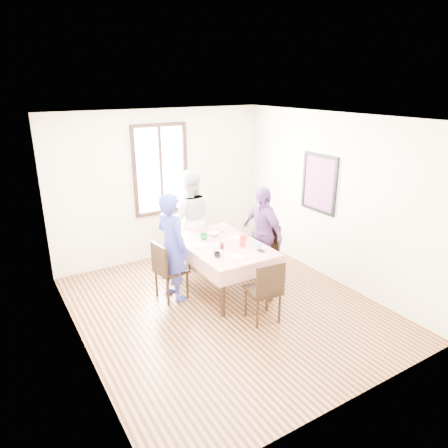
{
  "coord_description": "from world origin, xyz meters",
  "views": [
    {
      "loc": [
        -2.76,
        -4.49,
        3.13
      ],
      "look_at": [
        0.26,
        0.48,
        1.1
      ],
      "focal_mm": 32.82,
      "sensor_mm": 36.0,
      "label": 1
    }
  ],
  "objects": [
    {
      "name": "tablecloth",
      "position": [
        0.26,
        0.53,
        0.76
      ],
      "size": [
        1.09,
        1.68,
        0.01
      ],
      "primitive_type": "cube",
      "color": "#620002",
      "rests_on": "dining_table"
    },
    {
      "name": "chair_far",
      "position": [
        0.26,
        1.6,
        0.46
      ],
      "size": [
        0.47,
        0.47,
        0.91
      ],
      "primitive_type": "cube",
      "rotation": [
        0.0,
        0.0,
        3.28
      ],
      "color": "black",
      "rests_on": "ground"
    },
    {
      "name": "window_pane",
      "position": [
        0.0,
        2.24,
        1.65
      ],
      "size": [
        0.9,
        0.02,
        1.5
      ],
      "primitive_type": "cube",
      "color": "white",
      "rests_on": "back_wall"
    },
    {
      "name": "person_far",
      "position": [
        0.26,
        1.58,
        0.86
      ],
      "size": [
        1.03,
        0.94,
        1.72
      ],
      "primitive_type": "imported",
      "rotation": [
        0.0,
        0.0,
        2.72
      ],
      "color": "beige",
      "rests_on": "ground"
    },
    {
      "name": "chair_right",
      "position": [
        1.07,
        0.58,
        0.46
      ],
      "size": [
        0.42,
        0.42,
        0.91
      ],
      "primitive_type": "cube",
      "rotation": [
        0.0,
        0.0,
        1.58
      ],
      "color": "black",
      "rests_on": "ground"
    },
    {
      "name": "jam_jar",
      "position": [
        0.15,
        0.37,
        0.8
      ],
      "size": [
        0.06,
        0.06,
        0.08
      ],
      "primitive_type": "cylinder",
      "color": "black",
      "rests_on": "tablecloth"
    },
    {
      "name": "ground",
      "position": [
        0.0,
        0.0,
        0.0
      ],
      "size": [
        4.5,
        4.5,
        0.0
      ],
      "primitive_type": "plane",
      "color": "black",
      "rests_on": "ground"
    },
    {
      "name": "flower_bunch",
      "position": [
        0.26,
        0.6,
        0.94
      ],
      "size": [
        0.09,
        0.09,
        0.1
      ],
      "primitive_type": null,
      "color": "yellow",
      "rests_on": "flower_vase"
    },
    {
      "name": "plate_near",
      "position": [
        0.18,
        -0.0,
        0.77
      ],
      "size": [
        0.2,
        0.2,
        0.01
      ],
      "primitive_type": "cylinder",
      "color": "white",
      "rests_on": "tablecloth"
    },
    {
      "name": "plate_right",
      "position": [
        0.57,
        0.66,
        0.77
      ],
      "size": [
        0.2,
        0.2,
        0.01
      ],
      "primitive_type": "cylinder",
      "color": "white",
      "rests_on": "tablecloth"
    },
    {
      "name": "serving_bowl",
      "position": [
        0.33,
        0.93,
        0.79
      ],
      "size": [
        0.25,
        0.25,
        0.05
      ],
      "primitive_type": "imported",
      "rotation": [
        0.0,
        0.0,
        0.28
      ],
      "color": "white",
      "rests_on": "tablecloth"
    },
    {
      "name": "butter_tub",
      "position": [
        0.62,
        0.1,
        0.79
      ],
      "size": [
        0.12,
        0.12,
        0.06
      ],
      "primitive_type": "cylinder",
      "color": "white",
      "rests_on": "tablecloth"
    },
    {
      "name": "window_frame",
      "position": [
        0.0,
        2.23,
        1.65
      ],
      "size": [
        1.02,
        0.06,
        1.62
      ],
      "primitive_type": "cube",
      "color": "black",
      "rests_on": "back_wall"
    },
    {
      "name": "smartphone",
      "position": [
        0.6,
        -0.0,
        0.77
      ],
      "size": [
        0.07,
        0.15,
        0.01
      ],
      "primitive_type": "cube",
      "color": "black",
      "rests_on": "tablecloth"
    },
    {
      "name": "right_wall",
      "position": [
        2.0,
        0.0,
        1.35
      ],
      "size": [
        0.0,
        4.5,
        4.5
      ],
      "primitive_type": "plane",
      "rotation": [
        1.57,
        0.0,
        -1.57
      ],
      "color": "beige",
      "rests_on": "ground"
    },
    {
      "name": "drinking_glass",
      "position": [
        -0.0,
        0.31,
        0.82
      ],
      "size": [
        0.08,
        0.08,
        0.11
      ],
      "primitive_type": "cylinder",
      "color": "silver",
      "rests_on": "tablecloth"
    },
    {
      "name": "art_poster",
      "position": [
        1.98,
        0.3,
        1.55
      ],
      "size": [
        0.04,
        0.76,
        0.96
      ],
      "primitive_type": "cube",
      "color": "red",
      "rests_on": "right_wall"
    },
    {
      "name": "dining_table",
      "position": [
        0.26,
        0.53,
        0.38
      ],
      "size": [
        0.97,
        1.56,
        0.75
      ],
      "primitive_type": "cube",
      "color": "black",
      "rests_on": "ground"
    },
    {
      "name": "person_left",
      "position": [
        -0.53,
        0.68,
        0.83
      ],
      "size": [
        0.51,
        0.67,
        1.65
      ],
      "primitive_type": "imported",
      "rotation": [
        0.0,
        0.0,
        1.78
      ],
      "color": "#303497",
      "rests_on": "ground"
    },
    {
      "name": "mug_green",
      "position": [
        0.1,
        0.85,
        0.81
      ],
      "size": [
        0.12,
        0.12,
        0.09
      ],
      "primitive_type": "imported",
      "rotation": [
        0.0,
        0.0,
        0.04
      ],
      "color": "#0C7226",
      "rests_on": "tablecloth"
    },
    {
      "name": "mug_flag",
      "position": [
        0.58,
        0.43,
        0.81
      ],
      "size": [
        0.15,
        0.15,
        0.1
      ],
      "primitive_type": "imported",
      "rotation": [
        0.0,
        0.0,
        0.77
      ],
      "color": "red",
      "rests_on": "tablecloth"
    },
    {
      "name": "flower_vase",
      "position": [
        0.26,
        0.6,
        0.83
      ],
      "size": [
        0.06,
        0.06,
        0.13
      ],
      "primitive_type": "cylinder",
      "color": "silver",
      "rests_on": "tablecloth"
    },
    {
      "name": "plate_left",
      "position": [
        -0.07,
        0.64,
        0.77
      ],
      "size": [
        0.2,
        0.2,
        0.01
      ],
      "primitive_type": "cylinder",
      "color": "white",
      "rests_on": "tablecloth"
    },
    {
      "name": "chair_left",
      "position": [
        -0.55,
        0.68,
        0.46
      ],
      "size": [
        0.47,
        0.47,
        0.91
      ],
      "primitive_type": "cube",
      "rotation": [
        0.0,
        0.0,
        -1.45
      ],
      "color": "black",
      "rests_on": "ground"
    },
    {
      "name": "chair_near",
      "position": [
        0.26,
        -0.54,
        0.46
      ],
      "size": [
        0.47,
        0.47,
        0.91
      ],
      "primitive_type": "cube",
      "rotation": [
        0.0,
        0.0,
        -0.13
      ],
      "color": "black",
      "rests_on": "ground"
    },
    {
      "name": "person_right",
      "position": [
        1.05,
        0.58,
        0.78
      ],
      "size": [
        0.45,
        0.94,
        1.55
      ],
      "primitive_type": "imported",
      "rotation": [
        0.0,
        0.0,
        -1.49
      ],
      "color": "#653D7E",
      "rests_on": "ground"
    },
    {
      "name": "butter_lid",
      "position": [
        0.62,
        0.1,
        0.83
      ],
      "size": [
        0.12,
        0.12,
        0.01
      ],
      "primitive_type": "cylinder",
      "color": "blue",
      "rests_on": "butter_tub"
    },
    {
      "name": "mug_black",
      "position": [
        -0.07,
        0.13,
        0.8
      ],
      "size": [
        0.12,
        0.12,
        0.07
      ],
      "primitive_type": "imported",
      "rotation": [
        0.0,
        0.0,
        -0.38
      ],
      "color": "black",
      "rests_on": "tablecloth"
    },
    {
      "name": "back_wall",
      "position": [
        0.0,
        2.25,
        1.35
      ],
      "size": [
        4.0,
        0.0,
        4.0
      ],
      "primitive_type": "plane",
      "rotation": [
        1.57,
        0.0,
        0.0
      ],
      "color": "beige",
      "rests_on": "ground"
    },
    {
      "name": "juice_carton",
      "position": [
        0.45,
        0.27,
        0.86
      ],
      "size": [
        0.06,
        0.06,
        0.19
      ],
      "primitive_type": "cube",
      "color": "red",
      "rests_on": "tablecloth"
    }
  ]
}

